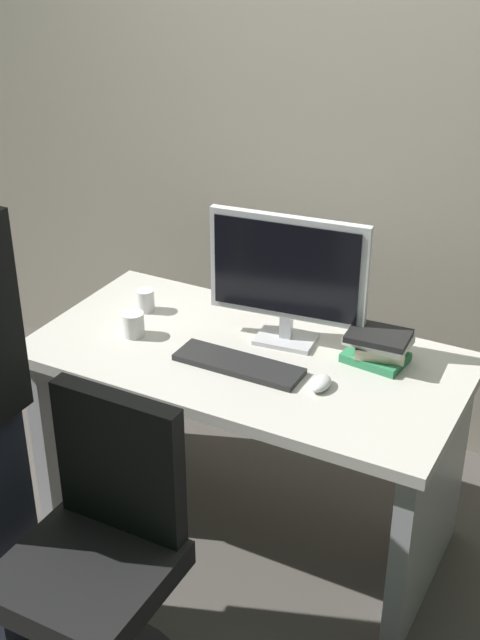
# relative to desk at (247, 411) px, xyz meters

# --- Properties ---
(ground_plane) EXTENTS (9.00, 9.00, 0.00)m
(ground_plane) POSITION_rel_desk_xyz_m (0.00, 0.00, -0.51)
(ground_plane) COLOR #4C4742
(wall_back) EXTENTS (6.40, 0.10, 3.00)m
(wall_back) POSITION_rel_desk_xyz_m (0.00, 0.90, 0.99)
(wall_back) COLOR #9E9384
(wall_back) RESTS_ON ground
(desk) EXTENTS (1.46, 0.74, 0.74)m
(desk) POSITION_rel_desk_xyz_m (0.00, 0.00, 0.00)
(desk) COLOR beige
(desk) RESTS_ON ground
(office_chair) EXTENTS (0.52, 0.52, 0.94)m
(office_chair) POSITION_rel_desk_xyz_m (-0.06, -0.79, -0.09)
(office_chair) COLOR black
(office_chair) RESTS_ON ground
(monitor) EXTENTS (0.54, 0.16, 0.46)m
(monitor) POSITION_rel_desk_xyz_m (0.08, 0.14, 0.49)
(monitor) COLOR silver
(monitor) RESTS_ON desk
(keyboard) EXTENTS (0.43, 0.13, 0.02)m
(keyboard) POSITION_rel_desk_xyz_m (0.02, -0.09, 0.24)
(keyboard) COLOR #262626
(keyboard) RESTS_ON desk
(mouse) EXTENTS (0.06, 0.10, 0.03)m
(mouse) POSITION_rel_desk_xyz_m (0.30, -0.08, 0.25)
(mouse) COLOR white
(mouse) RESTS_ON desk
(cup_near_keyboard) EXTENTS (0.08, 0.08, 0.09)m
(cup_near_keyboard) POSITION_rel_desk_xyz_m (-0.41, -0.07, 0.27)
(cup_near_keyboard) COLOR white
(cup_near_keyboard) RESTS_ON desk
(cup_by_monitor) EXTENTS (0.07, 0.07, 0.08)m
(cup_by_monitor) POSITION_rel_desk_xyz_m (-0.47, 0.11, 0.27)
(cup_by_monitor) COLOR silver
(cup_by_monitor) RESTS_ON desk
(book_stack) EXTENTS (0.22, 0.18, 0.11)m
(book_stack) POSITION_rel_desk_xyz_m (0.40, 0.15, 0.29)
(book_stack) COLOR #338C59
(book_stack) RESTS_ON desk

